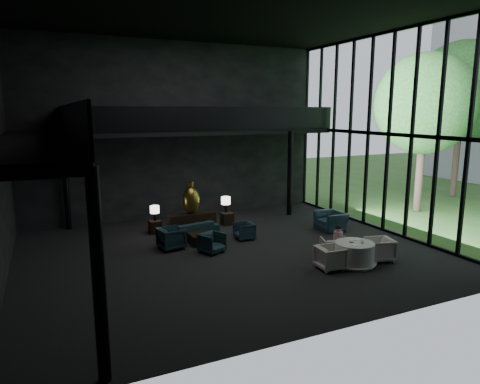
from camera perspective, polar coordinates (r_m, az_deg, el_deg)
name	(u,v)px	position (r m, az deg, el deg)	size (l,w,h in m)	color
floor	(231,253)	(15.23, -1.27, -8.08)	(14.00, 12.00, 0.02)	black
ceiling	(229,12)	(14.74, -1.41, 22.84)	(14.00, 12.00, 0.02)	black
wall_back	(179,131)	(20.08, -8.19, 8.04)	(14.00, 0.04, 8.00)	black
wall_front	(343,155)	(9.26, 13.57, 4.78)	(14.00, 0.04, 8.00)	black
curtain_wall	(389,134)	(18.33, 19.21, 7.30)	(0.20, 12.00, 8.00)	black
mezzanine_left	(32,144)	(13.27, -26.00, 5.72)	(2.00, 12.00, 0.25)	black
mezzanine_back	(206,132)	(19.45, -4.49, 8.03)	(12.00, 2.00, 0.25)	black
railing_left	(69,122)	(13.26, -21.86, 8.63)	(0.06, 12.00, 1.00)	black
railing_back	(214,118)	(18.50, -3.43, 9.76)	(12.00, 0.06, 1.00)	black
column_sw	(99,278)	(8.11, -18.34, -10.89)	(0.24, 0.24, 4.00)	black
column_nw	(66,182)	(19.17, -22.24, 1.21)	(0.24, 0.24, 4.00)	black
column_ne	(290,173)	(20.39, 6.66, 2.47)	(0.24, 0.24, 4.00)	black
tree_near	(425,104)	(22.61, 23.43, 10.70)	(4.80, 4.80, 7.65)	#382D23
tree_far	(462,92)	(27.73, 27.53, 11.79)	(5.60, 5.60, 8.80)	#382D23
console	(192,221)	(18.28, -6.39, -3.86)	(2.04, 0.46, 0.65)	black
bronze_urn	(191,199)	(18.17, -6.55, -0.99)	(0.74, 0.74, 1.38)	olive
side_table_left	(155,227)	(17.84, -11.24, -4.57)	(0.48, 0.48, 0.53)	black
table_lamp_left	(155,210)	(17.65, -11.31, -2.38)	(0.37, 0.37, 0.62)	black
side_table_right	(227,219)	(18.82, -1.73, -3.56)	(0.48, 0.48, 0.53)	black
table_lamp_right	(226,201)	(18.77, -1.91, -1.24)	(0.41, 0.41, 0.68)	black
sofa	(193,227)	(17.12, -6.34, -4.62)	(2.02, 0.59, 0.79)	#1B474E
lounge_armchair_west	(171,236)	(15.68, -9.15, -5.82)	(0.93, 0.87, 0.95)	#1C4142
lounge_armchair_east	(244,231)	(16.66, 0.57, -5.20)	(0.65, 0.61, 0.67)	#23484A
lounge_armchair_south	(212,242)	(15.16, -3.77, -6.67)	(0.75, 0.70, 0.77)	#0F2C32
window_armchair	(331,217)	(18.27, 12.06, -3.25)	(1.30, 0.85, 1.14)	black
coffee_table	(201,238)	(16.25, -5.22, -6.17)	(0.88, 0.88, 0.39)	black
dining_table	(354,255)	(14.45, 14.98, -8.14)	(1.42, 1.42, 0.75)	white
dining_chair_north	(332,247)	(15.13, 12.16, -7.17)	(0.62, 0.59, 0.64)	beige
dining_chair_east	(380,247)	(15.08, 18.15, -7.03)	(0.87, 0.82, 0.90)	#B3AB9E
dining_chair_west	(330,256)	(13.88, 11.95, -8.34)	(0.83, 0.78, 0.86)	#BAB2AA
child	(338,235)	(14.98, 12.95, -5.57)	(0.30, 0.30, 0.65)	#E19EBA
plate_a	(355,245)	(14.06, 15.04, -6.83)	(0.23, 0.23, 0.01)	white
plate_b	(356,240)	(14.62, 15.15, -6.16)	(0.20, 0.20, 0.01)	white
saucer	(362,242)	(14.39, 15.95, -6.47)	(0.16, 0.16, 0.01)	white
coffee_cup	(362,241)	(14.43, 15.99, -6.27)	(0.09, 0.09, 0.07)	white
cereal_bowl	(351,242)	(14.28, 14.64, -6.41)	(0.15, 0.15, 0.07)	white
cream_pot	(362,243)	(14.23, 15.97, -6.55)	(0.06, 0.06, 0.07)	#99999E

